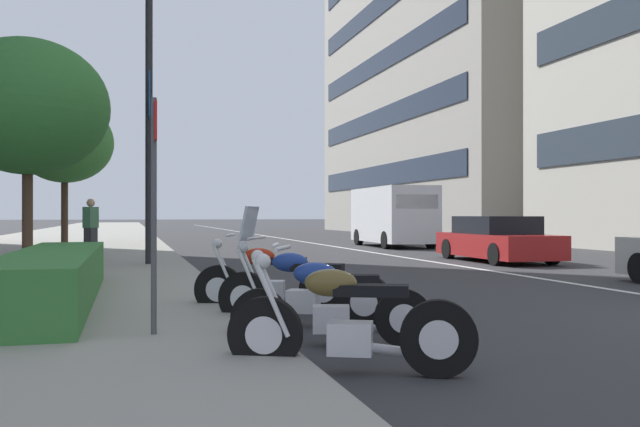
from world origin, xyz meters
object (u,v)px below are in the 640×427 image
motorcycle_by_sign_pole (329,308)px  motorcycle_nearest_camera (300,290)px  street_lamp_with_banners (162,80)px  street_tree_near_plaza_corner (65,143)px  delivery_van_ahead (393,215)px  motorcycle_mid_row (269,283)px  car_far_down_avenue (497,240)px  street_tree_far_plaza (28,107)px  parking_sign_by_curb (154,191)px  pedestrian_on_plaza (91,228)px  motorcycle_under_tarp (348,325)px

motorcycle_by_sign_pole → motorcycle_nearest_camera: bearing=-73.7°
street_lamp_with_banners → street_tree_near_plaza_corner: (6.14, 2.85, -1.05)m
motorcycle_by_sign_pole → street_tree_near_plaza_corner: (17.05, 4.07, 3.34)m
delivery_van_ahead → street_lamp_with_banners: street_lamp_with_banners is taller
street_tree_near_plaza_corner → motorcycle_mid_row: bearing=-164.9°
motorcycle_by_sign_pole → car_far_down_avenue: size_ratio=0.44×
motorcycle_nearest_camera → street_lamp_with_banners: bearing=-53.1°
motorcycle_mid_row → street_tree_far_plaza: 8.17m
parking_sign_by_curb → street_tree_far_plaza: (8.50, 2.34, 2.05)m
motorcycle_mid_row → delivery_van_ahead: bearing=-97.5°
delivery_van_ahead → pedestrian_on_plaza: (-7.30, 12.05, -0.36)m
motorcycle_mid_row → street_tree_near_plaza_corner: (14.54, 3.93, 3.32)m
motorcycle_under_tarp → pedestrian_on_plaza: bearing=-55.4°
delivery_van_ahead → pedestrian_on_plaza: delivery_van_ahead is taller
street_lamp_with_banners → pedestrian_on_plaza: bearing=33.9°
motorcycle_nearest_camera → car_far_down_avenue: 13.10m
pedestrian_on_plaza → motorcycle_nearest_camera: bearing=137.3°
street_tree_far_plaza → motorcycle_mid_row: bearing=-148.0°
motorcycle_under_tarp → delivery_van_ahead: (22.24, -9.17, 0.95)m
motorcycle_nearest_camera → street_lamp_with_banners: 10.61m
motorcycle_nearest_camera → street_tree_near_plaza_corner: bearing=-45.9°
motorcycle_by_sign_pole → motorcycle_under_tarp: bearing=97.9°
delivery_van_ahead → parking_sign_by_curb: parking_sign_by_curb is taller
street_tree_far_plaza → pedestrian_on_plaza: (4.81, -1.03, -2.67)m
car_far_down_avenue → street_lamp_with_banners: bearing=94.0°
street_tree_far_plaza → motorcycle_by_sign_pole: bearing=-155.1°
delivery_van_ahead → street_tree_near_plaza_corner: (-3.93, 13.04, 2.38)m
motorcycle_by_sign_pole → motorcycle_mid_row: (2.51, 0.14, 0.02)m
motorcycle_mid_row → car_far_down_avenue: bearing=-115.5°
delivery_van_ahead → parking_sign_by_curb: 23.24m
motorcycle_nearest_camera → motorcycle_by_sign_pole: bearing=119.1°
motorcycle_mid_row → car_far_down_avenue: size_ratio=0.44×
motorcycle_mid_row → car_far_down_avenue: (8.81, -8.60, 0.20)m
motorcycle_under_tarp → car_far_down_avenue: car_far_down_avenue is taller
car_far_down_avenue → street_tree_near_plaza_corner: (5.72, 12.53, 3.11)m
pedestrian_on_plaza → street_lamp_with_banners: bearing=157.1°
delivery_van_ahead → motorcycle_nearest_camera: bearing=157.1°
street_tree_far_plaza → street_tree_near_plaza_corner: bearing=-0.3°
street_tree_near_plaza_corner → pedestrian_on_plaza: street_tree_near_plaza_corner is taller
car_far_down_avenue → motorcycle_nearest_camera: bearing=141.4°
street_tree_near_plaza_corner → pedestrian_on_plaza: bearing=-163.6°
street_tree_far_plaza → street_tree_near_plaza_corner: 8.18m
motorcycle_under_tarp → street_lamp_with_banners: size_ratio=0.26×
motorcycle_under_tarp → pedestrian_on_plaza: (14.94, 2.89, 0.58)m
motorcycle_nearest_camera → parking_sign_by_curb: 2.33m
car_far_down_avenue → street_lamp_with_banners: street_lamp_with_banners is taller
motorcycle_nearest_camera → street_tree_far_plaza: street_tree_far_plaza is taller
motorcycle_by_sign_pole → street_tree_far_plaza: size_ratio=0.41×
street_lamp_with_banners → motorcycle_under_tarp: bearing=-175.2°
motorcycle_under_tarp → car_far_down_avenue: (12.59, -8.65, 0.21)m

